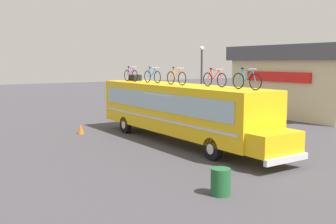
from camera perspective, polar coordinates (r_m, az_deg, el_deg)
ground_plane at (r=20.74m, az=1.36°, el=-4.20°), size 120.00×120.00×0.00m
bus at (r=20.32m, az=1.67°, el=0.46°), size 13.05×2.47×2.93m
luggage_bag_1 at (r=24.68m, az=-4.71°, el=4.88°), size 0.72×0.53×0.37m
rooftop_bicycle_1 at (r=23.85m, az=-5.32°, el=5.25°), size 1.62×0.44×0.89m
rooftop_bicycle_2 at (r=22.02m, az=-2.25°, el=5.12°), size 1.69×0.44×0.89m
rooftop_bicycle_3 at (r=20.06m, az=1.18°, el=4.93°), size 1.65×0.44×0.89m
rooftop_bicycle_4 at (r=18.69m, az=6.62°, el=4.69°), size 1.65×0.44×0.86m
rooftop_bicycle_5 at (r=16.94m, az=11.12°, el=4.42°), size 1.67×0.44×0.91m
roadside_building at (r=33.06m, az=19.94°, el=4.34°), size 10.34×8.76×5.28m
trash_bin at (r=12.59m, az=7.48°, el=-9.81°), size 0.61×0.61×0.84m
traffic_cone at (r=23.38m, az=-12.29°, el=-2.35°), size 0.35×0.35×0.58m
street_lamp at (r=29.27m, az=4.80°, el=5.29°), size 0.33×0.33×5.20m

